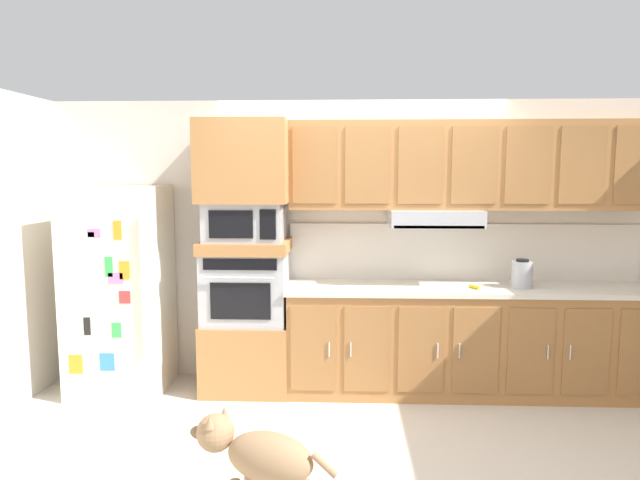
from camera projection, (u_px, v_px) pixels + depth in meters
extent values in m
plane|color=beige|center=(363.00, 428.00, 4.12)|extent=(9.60, 9.60, 0.00)
cube|color=beige|center=(360.00, 241.00, 5.07)|extent=(6.20, 0.12, 2.50)
cube|color=silver|center=(120.00, 289.00, 4.77)|extent=(0.76, 0.70, 1.76)
cylinder|color=silver|center=(142.00, 287.00, 4.38)|extent=(0.02, 0.02, 1.10)
cube|color=pink|center=(94.00, 233.00, 4.36)|extent=(0.10, 0.01, 0.07)
cube|color=white|center=(90.00, 237.00, 4.36)|extent=(0.07, 0.01, 0.08)
cube|color=black|center=(87.00, 326.00, 4.45)|extent=(0.05, 0.01, 0.14)
cube|color=green|center=(116.00, 330.00, 4.45)|extent=(0.08, 0.01, 0.12)
cube|color=orange|center=(124.00, 270.00, 4.38)|extent=(0.08, 0.01, 0.14)
cube|color=red|center=(125.00, 297.00, 4.41)|extent=(0.09, 0.01, 0.10)
cube|color=#337FDB|center=(107.00, 362.00, 4.48)|extent=(0.12, 0.01, 0.14)
cube|color=orange|center=(76.00, 364.00, 4.49)|extent=(0.11, 0.01, 0.16)
cube|color=pink|center=(116.00, 278.00, 4.40)|extent=(0.12, 0.01, 0.09)
cube|color=green|center=(109.00, 267.00, 4.39)|extent=(0.06, 0.01, 0.16)
cube|color=orange|center=(117.00, 230.00, 4.35)|extent=(0.06, 0.01, 0.15)
cube|color=#A8703D|center=(248.00, 354.00, 4.87)|extent=(0.74, 0.62, 0.60)
cube|color=#A8AAAF|center=(247.00, 286.00, 4.79)|extent=(0.70, 0.58, 0.60)
cube|color=black|center=(240.00, 301.00, 4.51)|extent=(0.49, 0.01, 0.30)
cube|color=black|center=(240.00, 264.00, 4.47)|extent=(0.60, 0.01, 0.09)
cylinder|color=#A8AAAF|center=(239.00, 278.00, 4.46)|extent=(0.56, 0.02, 0.02)
cube|color=#A8703D|center=(246.00, 246.00, 4.75)|extent=(0.74, 0.62, 0.10)
cube|color=#A8AAAF|center=(246.00, 221.00, 4.73)|extent=(0.64, 0.53, 0.32)
cube|color=black|center=(231.00, 224.00, 4.46)|extent=(0.35, 0.01, 0.22)
cube|color=black|center=(268.00, 224.00, 4.45)|extent=(0.13, 0.01, 0.24)
cube|color=#A8703D|center=(245.00, 162.00, 4.67)|extent=(0.74, 0.62, 0.68)
cube|color=#A8703D|center=(467.00, 341.00, 4.77)|extent=(3.04, 0.60, 0.88)
cube|color=#9A6738|center=(313.00, 348.00, 4.52)|extent=(0.36, 0.01, 0.70)
cylinder|color=#BCBCC1|center=(329.00, 349.00, 4.50)|extent=(0.01, 0.01, 0.12)
cube|color=#9A6738|center=(367.00, 349.00, 4.50)|extent=(0.36, 0.01, 0.70)
cylinder|color=#BCBCC1|center=(351.00, 350.00, 4.49)|extent=(0.01, 0.01, 0.12)
cube|color=#9A6738|center=(421.00, 350.00, 4.48)|extent=(0.36, 0.01, 0.70)
cylinder|color=#BCBCC1|center=(438.00, 351.00, 4.46)|extent=(0.01, 0.01, 0.12)
cube|color=#9A6738|center=(476.00, 351.00, 4.46)|extent=(0.36, 0.01, 0.70)
cylinder|color=#BCBCC1|center=(460.00, 351.00, 4.45)|extent=(0.01, 0.01, 0.12)
cube|color=#9A6738|center=(531.00, 351.00, 4.45)|extent=(0.36, 0.01, 0.70)
cylinder|color=#BCBCC1|center=(548.00, 352.00, 4.43)|extent=(0.01, 0.01, 0.12)
cube|color=#9A6738|center=(586.00, 352.00, 4.43)|extent=(0.36, 0.01, 0.70)
cylinder|color=#BCBCC1|center=(570.00, 352.00, 4.42)|extent=(0.01, 0.01, 0.12)
cube|color=silver|center=(469.00, 288.00, 4.71)|extent=(3.08, 0.64, 0.04)
cube|color=silver|center=(463.00, 252.00, 4.97)|extent=(3.08, 0.02, 0.50)
cube|color=#A8703D|center=(469.00, 165.00, 4.72)|extent=(3.04, 0.34, 0.74)
cube|color=#A8AAAF|center=(434.00, 218.00, 4.72)|extent=(0.76, 0.48, 0.14)
cube|color=black|center=(439.00, 227.00, 4.50)|extent=(0.72, 0.04, 0.02)
cube|color=#9A6738|center=(315.00, 165.00, 4.60)|extent=(0.36, 0.01, 0.63)
cube|color=#9A6738|center=(367.00, 165.00, 4.58)|extent=(0.36, 0.01, 0.63)
cube|color=#9A6738|center=(421.00, 165.00, 4.56)|extent=(0.36, 0.01, 0.63)
cube|color=#9A6738|center=(474.00, 165.00, 4.55)|extent=(0.36, 0.01, 0.63)
cube|color=#9A6738|center=(528.00, 165.00, 4.53)|extent=(0.36, 0.01, 0.63)
cube|color=#9A6738|center=(583.00, 165.00, 4.51)|extent=(0.36, 0.01, 0.63)
cube|color=#9A6738|center=(638.00, 165.00, 4.49)|extent=(0.36, 0.01, 0.63)
cylinder|color=yellow|center=(474.00, 287.00, 4.61)|extent=(0.08, 0.10, 0.03)
cylinder|color=silver|center=(484.00, 286.00, 4.66)|extent=(0.07, 0.10, 0.01)
cylinder|color=#A8AAAF|center=(522.00, 275.00, 4.63)|extent=(0.17, 0.17, 0.22)
cylinder|color=black|center=(523.00, 260.00, 4.62)|extent=(0.10, 0.10, 0.02)
ellipsoid|color=#997551|center=(270.00, 457.00, 2.83)|extent=(0.53, 0.41, 0.25)
sphere|color=#997551|center=(215.00, 433.00, 2.95)|extent=(0.20, 0.20, 0.20)
ellipsoid|color=brown|center=(200.00, 433.00, 2.99)|extent=(0.13, 0.11, 0.07)
cone|color=#997551|center=(210.00, 423.00, 2.87)|extent=(0.06, 0.06, 0.06)
cone|color=#997551|center=(224.00, 412.00, 3.00)|extent=(0.06, 0.06, 0.06)
cylinder|color=#997551|center=(324.00, 465.00, 2.71)|extent=(0.15, 0.08, 0.12)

